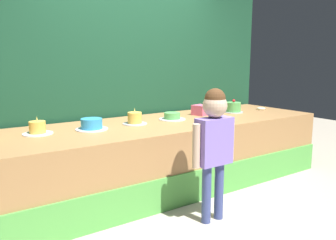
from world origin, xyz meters
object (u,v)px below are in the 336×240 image
(pink_box, at_px, (201,110))
(cake_left, at_px, (38,129))
(cake_center_left, at_px, (92,125))
(cake_far_right, at_px, (234,108))
(child_figure, at_px, (214,137))
(cake_right, at_px, (172,117))
(donut, at_px, (261,109))
(cake_center_right, at_px, (135,119))

(pink_box, height_order, cake_left, cake_left)
(cake_center_left, distance_m, cake_far_right, 2.03)
(child_figure, bearing_deg, cake_right, 74.75)
(donut, xyz_separation_m, cake_right, (-1.53, 0.04, 0.02))
(pink_box, bearing_deg, cake_center_left, -176.09)
(cake_center_left, bearing_deg, cake_left, 170.59)
(cake_left, distance_m, cake_right, 1.53)
(cake_center_left, xyz_separation_m, cake_center_right, (0.51, 0.02, 0.01))
(cake_center_right, relative_size, cake_right, 0.85)
(cake_left, bearing_deg, cake_center_right, -3.57)
(donut, bearing_deg, cake_center_right, 179.05)
(cake_left, bearing_deg, cake_center_left, -9.41)
(pink_box, relative_size, cake_center_left, 0.58)
(cake_left, height_order, cake_center_right, cake_center_right)
(child_figure, relative_size, cake_left, 4.30)
(cake_right, relative_size, cake_far_right, 1.21)
(donut, distance_m, cake_center_left, 2.54)
(cake_center_left, bearing_deg, cake_right, 1.54)
(cake_center_right, bearing_deg, cake_right, 0.73)
(child_figure, xyz_separation_m, donut, (1.82, 1.03, -0.01))
(donut, xyz_separation_m, cake_center_left, (-2.54, 0.01, 0.04))
(cake_center_left, distance_m, cake_center_right, 0.51)
(child_figure, distance_m, cake_center_right, 1.09)
(donut, relative_size, cake_center_right, 0.45)
(cake_far_right, bearing_deg, donut, -4.89)
(cake_left, xyz_separation_m, cake_right, (1.53, -0.06, -0.02))
(pink_box, xyz_separation_m, cake_left, (-2.03, -0.02, -0.01))
(donut, distance_m, cake_left, 3.05)
(child_figure, xyz_separation_m, cake_center_right, (-0.22, 1.07, 0.03))
(cake_center_right, bearing_deg, cake_far_right, 0.37)
(child_figure, distance_m, cake_left, 1.67)
(pink_box, height_order, donut, pink_box)
(pink_box, distance_m, donut, 1.03)
(cake_far_right, bearing_deg, cake_right, -179.82)
(pink_box, relative_size, cake_far_right, 0.72)
(cake_right, bearing_deg, cake_left, 177.86)
(child_figure, distance_m, pink_box, 1.40)
(pink_box, relative_size, cake_center_right, 0.71)
(pink_box, height_order, cake_right, pink_box)
(cake_center_left, distance_m, cake_right, 1.02)
(child_figure, distance_m, cake_far_right, 1.69)
(donut, relative_size, cake_right, 0.38)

